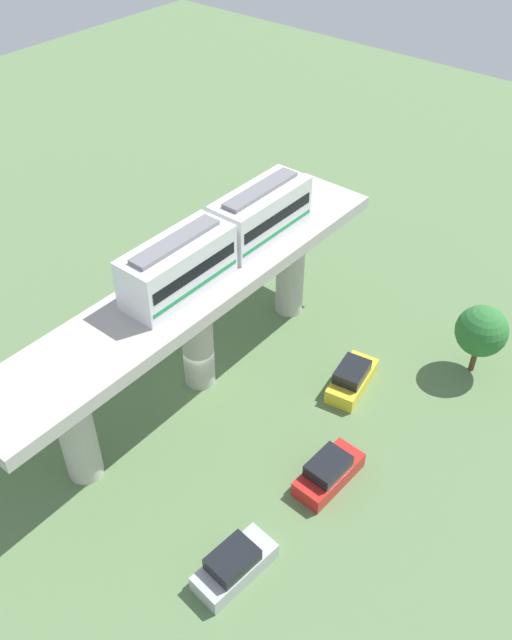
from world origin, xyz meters
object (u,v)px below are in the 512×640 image
train (222,238)px  parked_car_silver (234,565)px  tree_far_corner (145,278)px  parked_car_yellow (352,378)px  parked_car_red (329,472)px  tree_mid_lot (482,331)px

train → parked_car_silver: bearing=132.9°
train → tree_far_corner: (6.88, 0.20, -5.91)m
train → tree_far_corner: bearing=1.6°
parked_car_silver → tree_far_corner: 20.33m
train → parked_car_yellow: (-7.63, -3.03, -8.54)m
train → tree_far_corner: train is taller
parked_car_red → parked_car_silver: (0.37, 7.26, 0.00)m
tree_mid_lot → tree_far_corner: size_ratio=0.97×
train → parked_car_silver: size_ratio=3.11×
tree_mid_lot → parked_car_yellow: bearing=50.8°
parked_car_silver → tree_mid_lot: bearing=-91.5°
tree_far_corner → parked_car_yellow: bearing=-167.4°
parked_car_red → parked_car_yellow: bearing=-63.9°
tree_mid_lot → tree_far_corner: tree_far_corner is taller
parked_car_yellow → tree_far_corner: bearing=2.7°
train → parked_car_red: (-10.55, 3.68, -8.54)m
train → tree_far_corner: size_ratio=2.71×
parked_car_yellow → parked_car_silver: same height
parked_car_red → parked_car_silver: bearing=89.7°
parked_car_red → tree_far_corner: (17.42, -3.49, 2.63)m
train → parked_car_silver: train is taller
train → parked_car_yellow: size_ratio=3.05×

